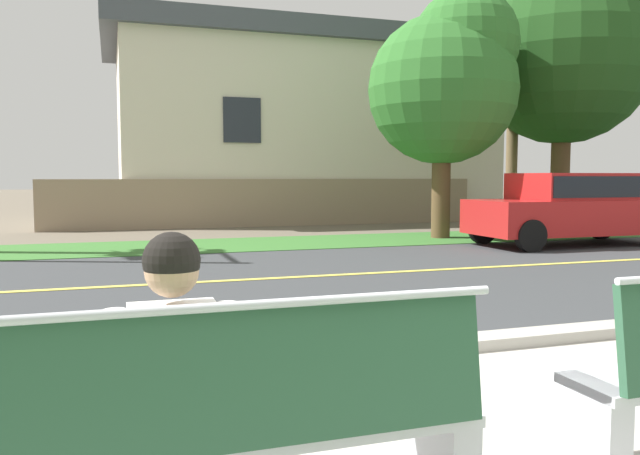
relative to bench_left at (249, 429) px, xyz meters
The scene contains 12 objects.
ground_plane 7.97m from the bench_left, 80.39° to the left, with size 140.00×140.00×0.00m, color #665B4C.
curb_edge 2.60m from the bench_left, 58.82° to the left, with size 44.00×0.30×0.11m, color #ADA89E.
street_asphalt 6.50m from the bench_left, 78.18° to the left, with size 52.00×8.00×0.01m, color #383A3D.
road_centre_line 6.50m from the bench_left, 78.18° to the left, with size 48.00×0.14×0.01m, color #E0CC4C.
far_verge_grass 11.11m from the bench_left, 83.13° to the left, with size 48.00×2.80×0.02m, color #38702D.
bench_left is the anchor object (origin of this frame).
seated_person_white 0.39m from the bench_left, 148.56° to the left, with size 0.52×0.68×1.25m.
car_red_far 12.42m from the bench_left, 44.76° to the left, with size 4.30×1.86×1.54m.
shade_tree_far_left 13.41m from the bench_left, 57.09° to the left, with size 3.51×3.51×5.80m.
shade_tree_left 16.85m from the bench_left, 46.38° to the left, with size 4.68×4.68×7.72m.
garden_wall 16.41m from the bench_left, 75.71° to the left, with size 13.00×0.36×1.40m, color gray.
house_across_street 20.17m from the bench_left, 72.80° to the left, with size 13.23×6.91×6.24m.
Camera 1 is at (-1.82, -2.25, 1.46)m, focal length 35.50 mm.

